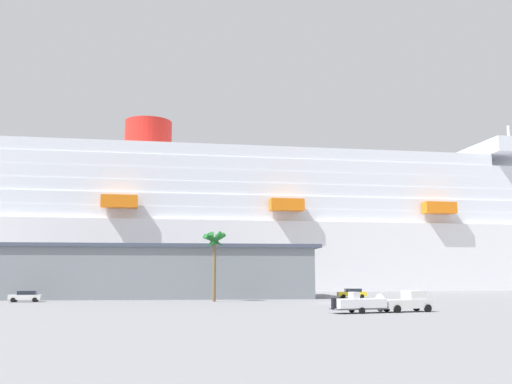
% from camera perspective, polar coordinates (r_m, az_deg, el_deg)
% --- Properties ---
extents(ground_plane, '(600.00, 600.00, 0.00)m').
position_cam_1_polar(ground_plane, '(110.45, 3.02, -10.29)').
color(ground_plane, gray).
extents(cruise_ship, '(261.91, 37.97, 53.25)m').
position_cam_1_polar(cruise_ship, '(151.73, 2.35, -4.10)').
color(cruise_ship, white).
rests_on(cruise_ship, ground_plane).
extents(terminal_building, '(61.01, 26.03, 8.83)m').
position_cam_1_polar(terminal_building, '(102.31, -11.44, -7.81)').
color(terminal_building, slate).
rests_on(terminal_building, ground_plane).
extents(pickup_truck, '(5.86, 3.04, 2.20)m').
position_cam_1_polar(pickup_truck, '(63.53, 14.99, -10.57)').
color(pickup_truck, white).
rests_on(pickup_truck, ground_plane).
extents(small_boat_on_trailer, '(7.49, 3.06, 2.15)m').
position_cam_1_polar(small_boat_on_trailer, '(60.73, 10.86, -10.90)').
color(small_boat_on_trailer, '#595960').
rests_on(small_boat_on_trailer, ground_plane).
extents(palm_tree, '(3.58, 3.50, 10.28)m').
position_cam_1_polar(palm_tree, '(85.28, -4.17, -5.27)').
color(palm_tree, brown).
rests_on(palm_tree, ground_plane).
extents(parked_car_yellow_taxi, '(4.94, 2.62, 1.58)m').
position_cam_1_polar(parked_car_yellow_taxi, '(98.61, 9.59, -9.94)').
color(parked_car_yellow_taxi, yellow).
rests_on(parked_car_yellow_taxi, ground_plane).
extents(parked_car_white_van, '(4.49, 2.28, 1.58)m').
position_cam_1_polar(parked_car_white_van, '(90.01, -22.06, -9.63)').
color(parked_car_white_van, white).
rests_on(parked_car_white_van, ground_plane).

